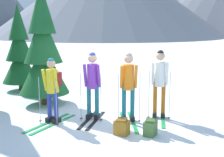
% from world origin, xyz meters
% --- Properties ---
extents(ground_plane, '(400.00, 400.00, 0.00)m').
position_xyz_m(ground_plane, '(0.00, 0.00, 0.00)').
color(ground_plane, white).
extents(skier_in_yellow, '(0.79, 1.76, 1.68)m').
position_xyz_m(skier_in_yellow, '(-1.32, -0.57, 0.94)').
color(skier_in_yellow, green).
rests_on(skier_in_yellow, ground).
extents(skier_in_purple, '(0.61, 1.57, 1.80)m').
position_xyz_m(skier_in_purple, '(-0.39, -0.10, 1.00)').
color(skier_in_purple, black).
rests_on(skier_in_purple, ground).
extents(skier_in_orange, '(0.76, 1.72, 1.80)m').
position_xyz_m(skier_in_orange, '(0.55, -0.07, 1.00)').
color(skier_in_orange, green).
rests_on(skier_in_orange, ground).
extents(skier_in_white, '(0.61, 1.59, 1.84)m').
position_xyz_m(skier_in_white, '(1.31, 0.43, 1.06)').
color(skier_in_white, green).
rests_on(skier_in_white, ground).
extents(pine_tree_near, '(1.35, 1.35, 3.26)m').
position_xyz_m(pine_tree_near, '(-4.05, 2.77, 1.49)').
color(pine_tree_near, '#51381E').
rests_on(pine_tree_near, ground).
extents(pine_tree_mid, '(1.55, 1.55, 3.75)m').
position_xyz_m(pine_tree_mid, '(-2.30, 1.08, 1.71)').
color(pine_tree_mid, '#51381E').
rests_on(pine_tree_mid, ground).
extents(backpack_on_snow_front, '(0.37, 0.31, 0.38)m').
position_xyz_m(backpack_on_snow_front, '(0.56, -1.04, 0.19)').
color(backpack_on_snow_front, '#99661E').
rests_on(backpack_on_snow_front, ground).
extents(backpack_on_snow_beside, '(0.32, 0.37, 0.38)m').
position_xyz_m(backpack_on_snow_beside, '(1.20, -0.95, 0.19)').
color(backpack_on_snow_beside, '#4C7238').
rests_on(backpack_on_snow_beside, ground).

